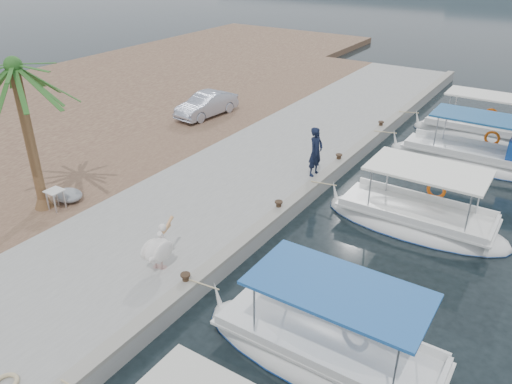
# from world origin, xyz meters

# --- Properties ---
(ground) EXTENTS (400.00, 400.00, 0.00)m
(ground) POSITION_xyz_m (0.00, 0.00, 0.00)
(ground) COLOR black
(ground) RESTS_ON ground
(concrete_quay) EXTENTS (6.00, 40.00, 0.50)m
(concrete_quay) POSITION_xyz_m (-3.00, 5.00, 0.25)
(concrete_quay) COLOR gray
(concrete_quay) RESTS_ON ground
(quay_curb) EXTENTS (0.44, 40.00, 0.12)m
(quay_curb) POSITION_xyz_m (-0.22, 5.00, 0.56)
(quay_curb) COLOR gray
(quay_curb) RESTS_ON concrete_quay
(cobblestone_strip) EXTENTS (4.00, 40.00, 0.50)m
(cobblestone_strip) POSITION_xyz_m (-8.00, 5.00, 0.25)
(cobblestone_strip) COLOR brown
(cobblestone_strip) RESTS_ON ground
(land_backing) EXTENTS (16.00, 60.00, 0.48)m
(land_backing) POSITION_xyz_m (-18.00, 5.00, 0.24)
(land_backing) COLOR brown
(land_backing) RESTS_ON ground
(fishing_caique_b) EXTENTS (6.65, 2.26, 2.83)m
(fishing_caique_b) POSITION_xyz_m (3.92, -3.46, 0.12)
(fishing_caique_b) COLOR silver
(fishing_caique_b) RESTS_ON ground
(fishing_caique_c) EXTENTS (6.40, 2.45, 2.83)m
(fishing_caique_c) POSITION_xyz_m (3.79, 3.86, 0.12)
(fishing_caique_c) COLOR silver
(fishing_caique_c) RESTS_ON ground
(fishing_caique_d) EXTENTS (7.79, 2.24, 2.83)m
(fishing_caique_d) POSITION_xyz_m (4.59, 10.49, 0.19)
(fishing_caique_d) COLOR silver
(fishing_caique_d) RESTS_ON ground
(fishing_caique_e) EXTENTS (6.45, 2.00, 2.83)m
(fishing_caique_e) POSITION_xyz_m (3.81, 14.07, 0.13)
(fishing_caique_e) COLOR silver
(fishing_caique_e) RESTS_ON ground
(mooring_bollards) EXTENTS (0.28, 20.28, 0.33)m
(mooring_bollards) POSITION_xyz_m (-0.35, 1.50, 0.69)
(mooring_bollards) COLOR black
(mooring_bollards) RESTS_ON concrete_quay
(pelican) EXTENTS (0.78, 1.58, 1.23)m
(pelican) POSITION_xyz_m (-1.48, -3.32, 1.13)
(pelican) COLOR tan
(pelican) RESTS_ON concrete_quay
(fisherman) EXTENTS (0.54, 0.77, 1.99)m
(fisherman) POSITION_xyz_m (-0.60, 4.75, 1.50)
(fisherman) COLOR black
(fisherman) RESTS_ON concrete_quay
(date_palm) EXTENTS (4.60, 4.60, 5.90)m
(date_palm) POSITION_xyz_m (-7.39, -2.86, 5.44)
(date_palm) COLOR brown
(date_palm) RESTS_ON cobblestone_strip
(parked_car) EXTENTS (1.67, 3.83, 1.22)m
(parked_car) POSITION_xyz_m (-8.78, 8.24, 1.11)
(parked_car) COLOR #ABB1C3
(parked_car) RESTS_ON cobblestone_strip
(tarp_bundle) EXTENTS (1.10, 0.90, 0.40)m
(tarp_bundle) POSITION_xyz_m (-7.08, -2.05, 0.70)
(tarp_bundle) COLOR gray
(tarp_bundle) RESTS_ON cobblestone_strip
(folding_table) EXTENTS (0.55, 0.55, 0.73)m
(folding_table) POSITION_xyz_m (-6.88, -2.69, 1.02)
(folding_table) COLOR silver
(folding_table) RESTS_ON cobblestone_strip
(rope_coil) EXTENTS (0.54, 0.54, 0.10)m
(rope_coil) POSITION_xyz_m (-1.32, -8.27, 0.55)
(rope_coil) COLOR #C6B284
(rope_coil) RESTS_ON concrete_quay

